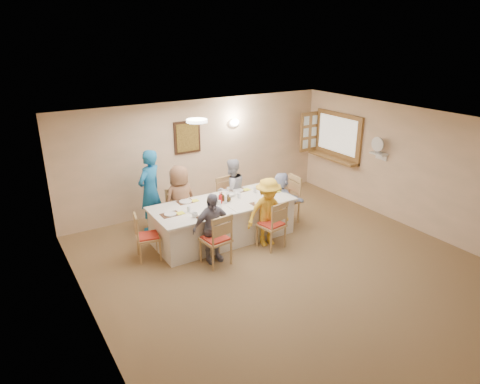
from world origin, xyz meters
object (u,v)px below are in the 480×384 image
chair_back_right (229,198)px  chair_left_end (148,236)px  chair_front_right (271,224)px  diner_front_right (268,212)px  diner_back_right (232,190)px  serving_hatch (338,136)px  condiment_ketchup (220,198)px  dining_table (223,221)px  diner_back_left (180,200)px  diner_right_end (281,198)px  caregiver (150,191)px  chair_right_end (286,199)px  diner_front_left (212,228)px  chair_back_left (179,210)px  chair_front_left (216,238)px  desk_fan (379,147)px

chair_back_right → chair_left_end: bearing=-165.5°
chair_front_right → diner_front_right: diner_front_right is taller
diner_back_right → serving_hatch: bearing=175.6°
chair_left_end → condiment_ketchup: condiment_ketchup is taller
serving_hatch → chair_back_right: 3.18m
dining_table → diner_back_left: (-0.60, 0.68, 0.33)m
serving_hatch → diner_right_end: serving_hatch is taller
caregiver → chair_right_end: bearing=124.4°
diner_back_right → diner_right_end: diner_back_right is taller
diner_front_left → chair_back_left: bearing=89.7°
serving_hatch → chair_left_end: bearing=-172.5°
diner_back_left → diner_front_left: diner_back_left is taller
chair_right_end → caregiver: (-2.60, 1.15, 0.34)m
chair_front_left → chair_front_right: size_ratio=1.03×
desk_fan → chair_right_end: desk_fan is taller
chair_back_right → condiment_ketchup: bearing=-135.5°
desk_fan → chair_back_right: (-2.90, 1.47, -1.09)m
chair_front_right → diner_back_right: (0.00, 1.48, 0.21)m
chair_back_left → diner_back_right: bearing=-6.7°
serving_hatch → dining_table: size_ratio=0.54×
chair_back_left → chair_front_left: bearing=-91.0°
chair_back_right → chair_front_left: chair_front_left is taller
chair_front_right → chair_left_end: bearing=-30.5°
dining_table → chair_back_right: chair_back_right is taller
desk_fan → serving_hatch: bearing=85.3°
chair_right_end → chair_front_left: bearing=-65.7°
serving_hatch → chair_back_left: 4.34m
diner_front_left → dining_table: bearing=48.3°
serving_hatch → diner_back_right: size_ratio=1.08×
dining_table → diner_back_right: size_ratio=2.02×
chair_back_right → chair_front_left: (-1.20, -1.60, 0.03)m
chair_back_left → chair_left_end: bearing=-140.9°
diner_right_end → condiment_ketchup: size_ratio=5.11×
chair_back_left → chair_front_right: chair_front_right is taller
diner_front_right → diner_back_right: bearing=96.8°
caregiver → chair_back_left: bearing=110.4°
chair_left_end → chair_back_left: bearing=-38.5°
chair_back_left → chair_left_end: 1.24m
desk_fan → chair_back_left: bearing=160.2°
diner_front_left → condiment_ketchup: bearing=51.3°
diner_back_left → caregiver: bearing=-56.7°
dining_table → diner_front_left: (-0.60, -0.68, 0.26)m
serving_hatch → chair_front_left: 4.57m
chair_back_right → condiment_ketchup: size_ratio=4.13×
diner_right_end → desk_fan: bearing=-118.2°
chair_back_left → desk_fan: bearing=-20.8°
chair_back_right → chair_front_right: chair_front_right is taller
diner_right_end → caregiver: bearing=54.8°
diner_back_left → diner_right_end: bearing=150.9°
chair_front_right → chair_back_left: bearing=-63.2°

